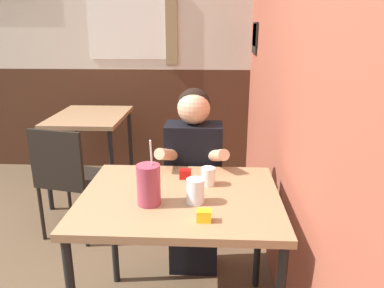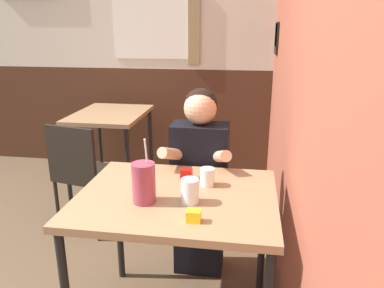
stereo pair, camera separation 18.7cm
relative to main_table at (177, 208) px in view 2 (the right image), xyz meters
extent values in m
cube|color=#9E4C38|center=(0.58, 0.98, 0.66)|extent=(0.06, 4.73, 2.70)
cube|color=black|center=(0.54, 1.96, 0.77)|extent=(0.02, 0.30, 0.20)
cube|color=black|center=(0.54, 1.98, 0.74)|extent=(0.02, 0.31, 0.28)
cube|color=#472819|center=(-0.56, 2.37, -0.14)|extent=(5.22, 0.06, 1.10)
cube|color=white|center=(-0.72, 2.34, 0.86)|extent=(0.79, 0.01, 0.69)
cube|color=#937F56|center=(-0.27, 2.32, 0.86)|extent=(0.12, 0.02, 0.79)
cube|color=#93704C|center=(0.00, 0.00, 0.06)|extent=(0.95, 0.77, 0.04)
cylinder|color=black|center=(-0.44, 0.34, -0.33)|extent=(0.04, 0.04, 0.73)
cylinder|color=black|center=(0.44, 0.34, -0.33)|extent=(0.04, 0.04, 0.73)
cube|color=#93704C|center=(-0.96, 1.64, 0.06)|extent=(0.64, 0.82, 0.04)
cylinder|color=black|center=(-1.24, 1.27, -0.33)|extent=(0.04, 0.04, 0.73)
cylinder|color=black|center=(-0.68, 1.27, -0.33)|extent=(0.04, 0.04, 0.73)
cylinder|color=black|center=(-1.24, 2.01, -0.33)|extent=(0.04, 0.04, 0.73)
cylinder|color=black|center=(-0.68, 2.01, -0.33)|extent=(0.04, 0.04, 0.73)
cube|color=black|center=(-0.88, 0.93, -0.24)|extent=(0.47, 0.47, 0.04)
cube|color=black|center=(-0.92, 0.75, -0.03)|extent=(0.40, 0.11, 0.40)
cylinder|color=black|center=(-1.02, 1.15, -0.48)|extent=(0.03, 0.03, 0.43)
cylinder|color=black|center=(-0.67, 1.07, -0.48)|extent=(0.03, 0.03, 0.43)
cylinder|color=black|center=(-1.10, 0.79, -0.48)|extent=(0.03, 0.03, 0.43)
cylinder|color=black|center=(-0.74, 0.72, -0.48)|extent=(0.03, 0.03, 0.43)
cube|color=black|center=(0.04, 0.51, -0.46)|extent=(0.31, 0.20, 0.47)
cube|color=black|center=(0.04, 0.51, 0.03)|extent=(0.34, 0.20, 0.52)
sphere|color=black|center=(0.04, 0.54, 0.40)|extent=(0.20, 0.20, 0.20)
sphere|color=tan|center=(0.04, 0.51, 0.39)|extent=(0.19, 0.19, 0.19)
cylinder|color=tan|center=(-0.09, 0.37, 0.15)|extent=(0.14, 0.27, 0.15)
cylinder|color=tan|center=(0.18, 0.37, 0.15)|extent=(0.14, 0.27, 0.15)
cylinder|color=#99384C|center=(-0.13, -0.10, 0.17)|extent=(0.11, 0.11, 0.19)
cylinder|color=white|center=(-0.12, -0.10, 0.31)|extent=(0.01, 0.04, 0.14)
cylinder|color=silver|center=(0.08, -0.08, 0.13)|extent=(0.08, 0.08, 0.11)
cylinder|color=silver|center=(0.13, 0.13, 0.12)|extent=(0.07, 0.07, 0.09)
cube|color=#B7140F|center=(0.01, 0.20, 0.10)|extent=(0.06, 0.04, 0.05)
cube|color=yellow|center=(0.12, -0.25, 0.10)|extent=(0.06, 0.04, 0.05)
camera|label=1|loc=(0.14, -1.63, 0.85)|focal=35.00mm
camera|label=2|loc=(0.32, -1.61, 0.85)|focal=35.00mm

